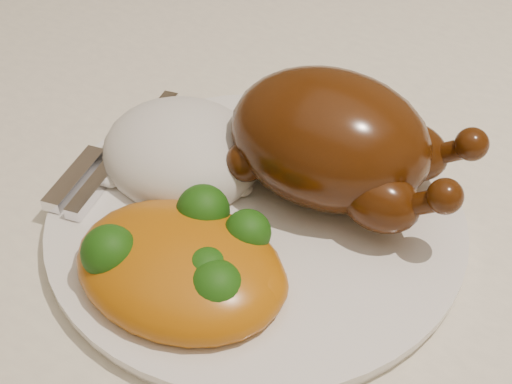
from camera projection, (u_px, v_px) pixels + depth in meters
The scene contains 6 objects.
dining_table at pixel (491, 316), 0.58m from camera, with size 1.60×0.90×0.76m.
dinner_plate at pixel (256, 219), 0.51m from camera, with size 0.29×0.29×0.01m, color white.
roast_chicken at pixel (335, 141), 0.50m from camera, with size 0.18×0.12×0.09m.
rice_mound at pixel (182, 153), 0.54m from camera, with size 0.13×0.12×0.07m.
mac_and_cheese at pixel (189, 267), 0.45m from camera, with size 0.15×0.12×0.06m.
cutlery at pixel (107, 164), 0.54m from camera, with size 0.05×0.16×0.01m.
Camera 1 is at (0.05, -0.41, 1.13)m, focal length 50.00 mm.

